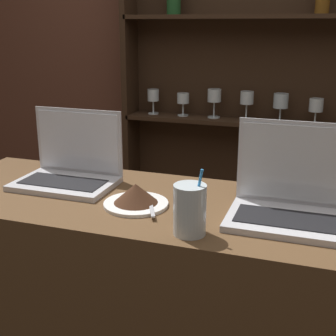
{
  "coord_description": "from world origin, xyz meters",
  "views": [
    {
      "loc": [
        0.33,
        -0.97,
        1.57
      ],
      "look_at": [
        -0.1,
        0.29,
        1.16
      ],
      "focal_mm": 50.0,
      "sensor_mm": 36.0,
      "label": 1
    }
  ],
  "objects_px": {
    "laptop_far": "(290,198)",
    "cake_plate": "(136,196)",
    "water_glass": "(190,210)",
    "laptop_near": "(70,167)"
  },
  "relations": [
    {
      "from": "laptop_near",
      "to": "water_glass",
      "type": "relative_size",
      "value": 1.83
    },
    {
      "from": "cake_plate",
      "to": "water_glass",
      "type": "height_order",
      "value": "water_glass"
    },
    {
      "from": "laptop_far",
      "to": "cake_plate",
      "type": "bearing_deg",
      "value": -173.23
    },
    {
      "from": "laptop_far",
      "to": "water_glass",
      "type": "height_order",
      "value": "laptop_far"
    },
    {
      "from": "laptop_far",
      "to": "cake_plate",
      "type": "height_order",
      "value": "laptop_far"
    },
    {
      "from": "laptop_near",
      "to": "laptop_far",
      "type": "bearing_deg",
      "value": -5.47
    },
    {
      "from": "laptop_far",
      "to": "cake_plate",
      "type": "xyz_separation_m",
      "value": [
        -0.43,
        -0.05,
        -0.03
      ]
    },
    {
      "from": "laptop_near",
      "to": "laptop_far",
      "type": "xyz_separation_m",
      "value": [
        0.72,
        -0.07,
        0.0
      ]
    },
    {
      "from": "laptop_near",
      "to": "water_glass",
      "type": "height_order",
      "value": "laptop_near"
    },
    {
      "from": "cake_plate",
      "to": "water_glass",
      "type": "bearing_deg",
      "value": -33.37
    }
  ]
}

